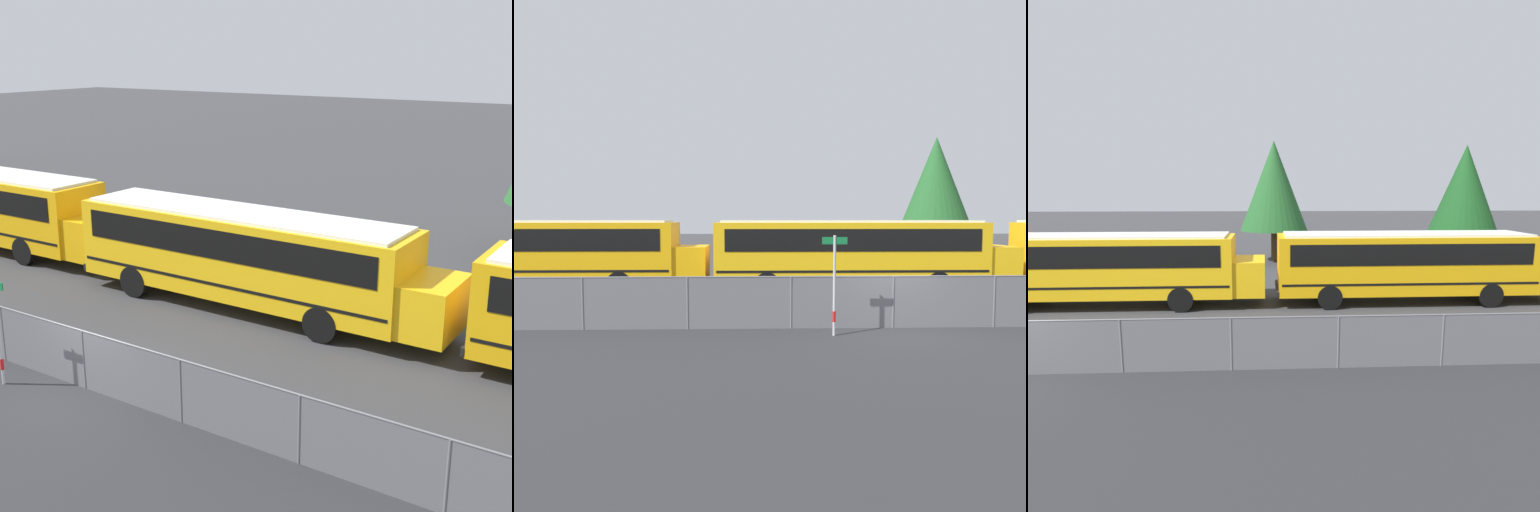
# 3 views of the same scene
# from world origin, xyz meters

# --- Properties ---
(school_bus_2) EXTENTS (13.12, 2.59, 3.24)m
(school_bus_2) POSITION_xyz_m (0.23, 6.98, 1.94)
(school_bus_2) COLOR yellow
(school_bus_2) RESTS_ON ground_plane
(school_bus_3) EXTENTS (13.12, 2.59, 3.24)m
(school_bus_3) POSITION_xyz_m (13.86, 7.03, 1.94)
(school_bus_3) COLOR #EDA80F
(school_bus_3) RESTS_ON ground_plane
(tree_1) EXTENTS (4.49, 4.49, 8.25)m
(tree_1) POSITION_xyz_m (20.79, 15.96, 5.31)
(tree_1) COLOR #51381E
(tree_1) RESTS_ON ground_plane
(tree_3) EXTENTS (4.90, 4.90, 8.72)m
(tree_3) POSITION_xyz_m (7.86, 18.24, 5.52)
(tree_3) COLOR #51381E
(tree_3) RESTS_ON ground_plane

